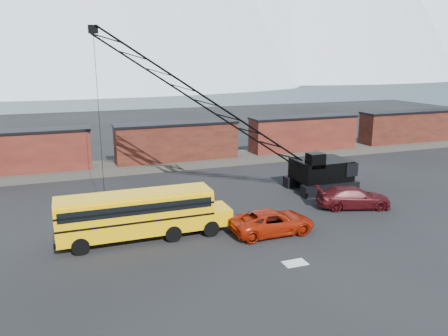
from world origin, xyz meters
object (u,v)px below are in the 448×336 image
object	(u,v)px
school_bus	(141,213)
red_pickup	(272,222)
crawler_crane	(218,110)
maroon_suv	(353,197)

from	to	relation	value
school_bus	red_pickup	size ratio (longest dim) A/B	1.98
red_pickup	crawler_crane	xyz separation A→B (m)	(-0.88, 8.70, 6.77)
red_pickup	maroon_suv	distance (m)	8.86
school_bus	crawler_crane	bearing A→B (deg)	40.73
crawler_crane	school_bus	bearing A→B (deg)	-139.27
school_bus	red_pickup	xyz separation A→B (m)	(8.58, -2.07, -0.98)
maroon_suv	red_pickup	bearing A→B (deg)	124.04
maroon_suv	crawler_crane	bearing A→B (deg)	74.00
red_pickup	crawler_crane	size ratio (longest dim) A/B	0.26
red_pickup	crawler_crane	distance (m)	11.06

